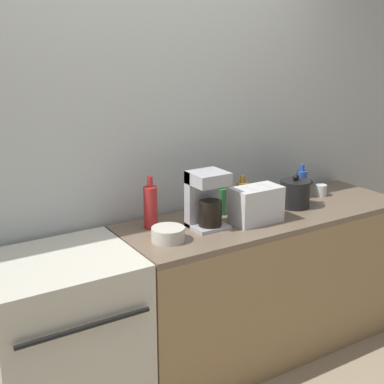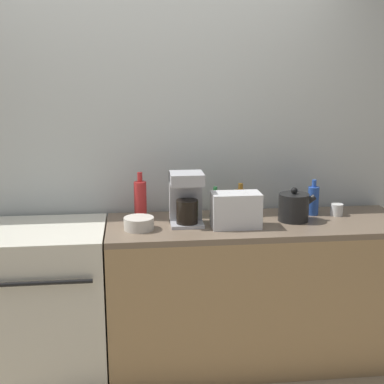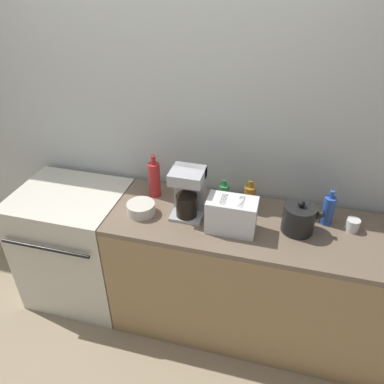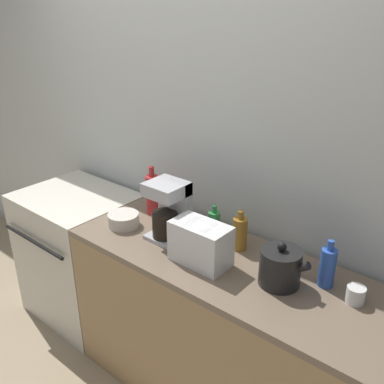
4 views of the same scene
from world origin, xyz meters
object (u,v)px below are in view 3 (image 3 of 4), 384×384
object	(u,v)px
bottle_red	(154,179)
bottle_blue	(328,210)
kettle	(299,219)
toaster	(232,215)
stove	(78,244)
bottle_amber	(249,198)
bottle_green	(224,195)
bowl	(141,208)
cup_white	(352,225)
coffee_maker	(188,191)

from	to	relation	value
bottle_red	bottle_blue	world-z (taller)	bottle_red
kettle	toaster	size ratio (longest dim) A/B	0.81
stove	bottle_blue	xyz separation A→B (m)	(1.70, 0.13, 0.54)
stove	bottle_amber	size ratio (longest dim) A/B	4.27
stove	bottle_green	world-z (taller)	bottle_green
kettle	bottle_green	xyz separation A→B (m)	(-0.47, 0.13, -0.00)
stove	bottle_red	world-z (taller)	bottle_red
toaster	bowl	world-z (taller)	toaster
bottle_blue	bowl	size ratio (longest dim) A/B	1.30
bottle_green	bottle_blue	bearing A→B (deg)	-1.03
bottle_red	bowl	distance (m)	0.24
cup_white	bottle_amber	bearing A→B (deg)	175.42
bottle_amber	kettle	bearing A→B (deg)	-23.92
bowl	bottle_green	bearing A→B (deg)	23.56
bottle_green	bottle_amber	world-z (taller)	bottle_amber
kettle	coffee_maker	distance (m)	0.67
kettle	toaster	xyz separation A→B (m)	(-0.38, -0.09, 0.02)
toaster	bottle_blue	size ratio (longest dim) A/B	1.26
stove	bottle_green	xyz separation A→B (m)	(1.06, 0.14, 0.53)
bowl	bottle_amber	bearing A→B (deg)	18.40
bottle_red	cup_white	world-z (taller)	bottle_red
bottle_red	bottle_blue	bearing A→B (deg)	-1.18
bottle_amber	bowl	bearing A→B (deg)	-161.60
toaster	bottle_blue	xyz separation A→B (m)	(0.55, 0.21, -0.01)
cup_white	bottle_blue	bearing A→B (deg)	166.82
kettle	bottle_red	size ratio (longest dim) A/B	0.79
bottle_amber	stove	bearing A→B (deg)	-173.30
stove	toaster	world-z (taller)	toaster
bottle_blue	kettle	bearing A→B (deg)	-143.61
bottle_amber	cup_white	size ratio (longest dim) A/B	2.71
stove	bottle_blue	bearing A→B (deg)	4.32
bottle_amber	cup_white	xyz separation A→B (m)	(0.62, -0.05, -0.05)
bottle_green	cup_white	distance (m)	0.79
bowl	cup_white	bearing A→B (deg)	7.43
bowl	bottle_blue	bearing A→B (deg)	10.11
kettle	bottle_red	distance (m)	0.95
stove	coffee_maker	world-z (taller)	coffee_maker
kettle	coffee_maker	world-z (taller)	coffee_maker
bottle_amber	bottle_blue	bearing A→B (deg)	-1.84
bottle_green	bottle_blue	xyz separation A→B (m)	(0.64, -0.01, 0.01)
bottle_red	bottle_blue	size ratio (longest dim) A/B	1.30
cup_white	coffee_maker	bearing A→B (deg)	-174.85
coffee_maker	bottle_green	world-z (taller)	coffee_maker
toaster	bowl	xyz separation A→B (m)	(-0.57, 0.01, -0.07)
kettle	bottle_blue	world-z (taller)	bottle_blue
stove	cup_white	size ratio (longest dim) A/B	11.60
kettle	cup_white	xyz separation A→B (m)	(0.31, 0.09, -0.05)
bottle_green	bowl	world-z (taller)	bottle_green
bottle_blue	cup_white	bearing A→B (deg)	-13.18
stove	toaster	size ratio (longest dim) A/B	3.17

